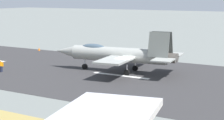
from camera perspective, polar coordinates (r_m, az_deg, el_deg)
The scene contains 6 objects.
ground_plane at distance 48.32m, azimuth 2.33°, elevation -2.48°, with size 400.00×400.00×0.00m, color slate.
runway_strip at distance 48.31m, azimuth 2.35°, elevation -2.47°, with size 240.00×26.00×0.02m.
fighter_jet at distance 50.68m, azimuth 0.90°, elevation 0.89°, with size 17.96×13.59×5.63m.
crew_person at distance 53.05m, azimuth -16.22°, elevation -0.88°, with size 0.48×0.60×1.61m.
marker_cone_mid at distance 63.89m, azimuth -1.40°, elevation 0.76°, with size 0.44×0.44×0.55m, color orange.
marker_cone_far at distance 72.04m, azimuth -10.81°, elevation 1.61°, with size 0.44×0.44×0.55m, color orange.
Camera 1 is at (-22.09, 41.77, 10.15)m, focal length 61.37 mm.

